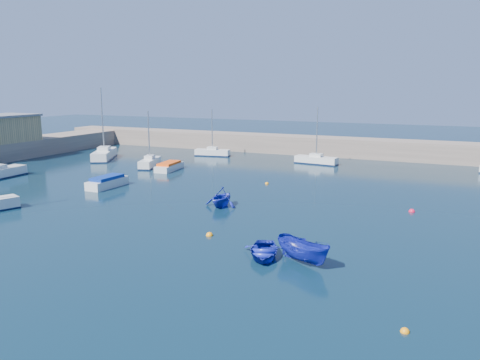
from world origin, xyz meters
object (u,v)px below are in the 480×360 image
at_px(sailboat_4, 104,154).
at_px(motorboat_1, 107,182).
at_px(dinghy_right, 303,251).
at_px(sailboat_5, 212,152).
at_px(sailboat_6, 316,160).
at_px(dinghy_center, 263,251).
at_px(sailboat_3, 150,162).
at_px(brick_shed_a, 2,129).
at_px(motorboat_2, 169,166).
at_px(dinghy_left, 221,197).

bearing_deg(sailboat_4, motorboat_1, -77.40).
bearing_deg(dinghy_right, motorboat_1, 89.61).
distance_m(sailboat_5, sailboat_6, 15.59).
height_order(sailboat_5, dinghy_center, sailboat_5).
bearing_deg(dinghy_center, sailboat_3, 117.89).
relative_size(sailboat_4, motorboat_1, 2.10).
relative_size(sailboat_5, motorboat_1, 1.44).
height_order(sailboat_3, sailboat_6, sailboat_6).
xyz_separation_m(motorboat_1, dinghy_center, (21.28, -11.76, -0.17)).
distance_m(sailboat_3, dinghy_right, 35.59).
xyz_separation_m(sailboat_5, sailboat_6, (15.57, -0.82, 0.01)).
bearing_deg(brick_shed_a, motorboat_1, -19.63).
height_order(sailboat_4, sailboat_6, sailboat_4).
height_order(sailboat_6, motorboat_2, sailboat_6).
xyz_separation_m(sailboat_3, sailboat_6, (18.25, 10.84, -0.04)).
relative_size(sailboat_6, motorboat_2, 1.48).
relative_size(motorboat_1, dinghy_right, 1.24).
xyz_separation_m(sailboat_3, motorboat_1, (3.11, -11.71, -0.05)).
bearing_deg(dinghy_center, sailboat_4, 123.98).
relative_size(motorboat_2, dinghy_left, 1.58).
height_order(brick_shed_a, sailboat_6, sailboat_6).
distance_m(brick_shed_a, motorboat_1, 27.11).
xyz_separation_m(sailboat_5, motorboat_1, (0.42, -23.37, 0.00)).
bearing_deg(motorboat_2, dinghy_center, -53.92).
bearing_deg(dinghy_center, sailboat_5, 103.51).
bearing_deg(brick_shed_a, sailboat_4, 23.64).
bearing_deg(dinghy_right, motorboat_2, 72.01).
bearing_deg(sailboat_5, motorboat_2, 173.80).
xyz_separation_m(brick_shed_a, sailboat_6, (40.46, 13.52, -3.56)).
distance_m(sailboat_6, motorboat_2, 18.93).
xyz_separation_m(motorboat_2, dinghy_left, (13.44, -12.96, 0.36)).
relative_size(dinghy_center, dinghy_left, 1.12).
xyz_separation_m(motorboat_1, dinghy_right, (23.68, -11.72, 0.19)).
bearing_deg(sailboat_3, brick_shed_a, 169.33).
relative_size(sailboat_4, dinghy_center, 2.79).
distance_m(motorboat_1, dinghy_center, 24.31).
xyz_separation_m(sailboat_3, dinghy_left, (16.85, -13.86, 0.24)).
bearing_deg(dinghy_left, sailboat_6, 87.29).
distance_m(brick_shed_a, sailboat_4, 14.24).
distance_m(sailboat_5, dinghy_right, 42.57).
height_order(motorboat_2, dinghy_left, dinghy_left).
height_order(brick_shed_a, sailboat_5, sailboat_5).
xyz_separation_m(motorboat_1, motorboat_2, (0.30, 10.81, -0.07)).
xyz_separation_m(sailboat_6, motorboat_1, (-15.14, -22.55, -0.00)).
relative_size(brick_shed_a, dinghy_right, 2.14).
bearing_deg(sailboat_4, dinghy_center, -66.16).
xyz_separation_m(dinghy_left, dinghy_right, (9.93, -9.57, -0.10)).
distance_m(sailboat_4, dinghy_left, 31.24).
relative_size(sailboat_5, dinghy_right, 1.79).
bearing_deg(sailboat_3, dinghy_left, -57.01).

